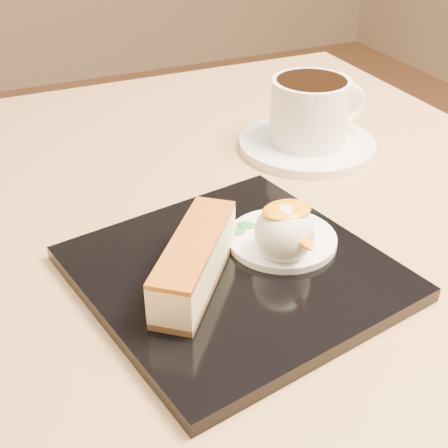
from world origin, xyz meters
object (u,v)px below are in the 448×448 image
cheesecake (195,261)px  ice_cream_scoop (284,233)px  saucer (307,145)px  coffee_cup (311,110)px  table (187,360)px  dessert_plate (234,273)px

cheesecake → ice_cream_scoop: size_ratio=2.41×
saucer → coffee_cup: 0.04m
ice_cream_scoop → saucer: bearing=54.4°
cheesecake → coffee_cup: size_ratio=1.00×
cheesecake → ice_cream_scoop: ice_cream_scoop is taller
table → ice_cream_scoop: (0.05, -0.09, 0.19)m
ice_cream_scoop → dessert_plate: bearing=172.9°
table → coffee_cup: bearing=28.0°
cheesecake → coffee_cup: bearing=-9.6°
dessert_plate → ice_cream_scoop: ice_cream_scoop is taller
table → dessert_plate: (0.01, -0.08, 0.16)m
table → dessert_plate: bearing=-80.0°
table → saucer: (0.19, 0.10, 0.16)m
dessert_plate → table: bearing=100.0°
dessert_plate → saucer: dessert_plate is taller
dessert_plate → ice_cream_scoop: size_ratio=4.68×
table → saucer: bearing=28.3°
table → dessert_plate: 0.18m
table → coffee_cup: 0.30m
coffee_cup → saucer: bearing=180.0°
cheesecake → coffee_cup: coffee_cup is taller
dessert_plate → ice_cream_scoop: 0.05m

